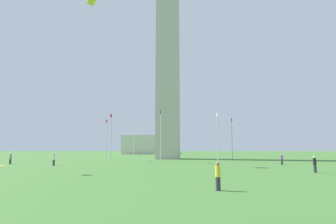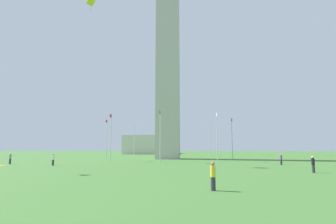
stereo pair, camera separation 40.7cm
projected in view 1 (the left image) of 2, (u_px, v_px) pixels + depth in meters
The scene contains 17 objects.
ground_plane at pixel (168, 159), 60.16m from camera, with size 260.00×260.00×0.00m, color #3D6B2D.
obelisk_monument at pixel (168, 57), 63.36m from camera, with size 5.28×5.28×48.03m.
flagpole_n at pixel (161, 134), 46.49m from camera, with size 1.12×0.14×9.14m.
flagpole_ne at pixel (217, 135), 49.77m from camera, with size 1.12×0.14×9.14m.
flagpole_e at pixel (232, 137), 59.50m from camera, with size 1.12×0.14×9.14m.
flagpole_se at pixel (210, 138), 69.97m from camera, with size 1.12×0.14×9.14m.
flagpole_s at pixel (172, 139), 75.05m from camera, with size 1.12×0.14×9.14m.
flagpole_sw at pixel (134, 138), 71.76m from camera, with size 1.12×0.14×9.14m.
flagpole_w at pixel (107, 137), 62.04m from camera, with size 1.12×0.14×9.14m.
flagpole_nw at pixel (111, 135), 51.57m from camera, with size 1.12×0.14×9.14m.
person_gray_shirt at pixel (10, 159), 40.83m from camera, with size 0.32×0.32×1.74m.
person_purple_shirt at pixel (282, 159), 39.28m from camera, with size 0.32×0.32×1.62m.
person_white_shirt at pixel (54, 160), 37.72m from camera, with size 0.32×0.32×1.69m.
person_black_shirt at pixel (315, 164), 27.14m from camera, with size 0.32×0.32×1.69m.
person_yellow_shirt at pixel (218, 176), 15.90m from camera, with size 0.32×0.32×1.69m.
kite_yellow_diamond at pixel (91, 2), 44.23m from camera, with size 1.62×1.57×2.09m.
distant_building at pixel (147, 145), 112.72m from camera, with size 26.15×15.61×7.30m.
Camera 1 is at (60.80, 5.40, 2.56)m, focal length 28.31 mm.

